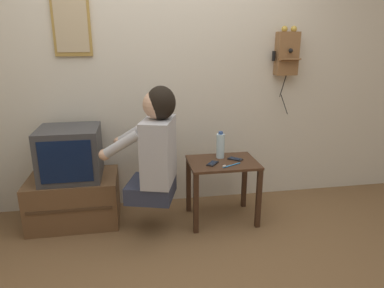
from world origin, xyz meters
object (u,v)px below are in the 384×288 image
Objects in this scene: person at (155,146)px; cell_phone_held at (213,163)px; cell_phone_spare at (235,159)px; toothbrush at (230,165)px; framed_picture at (72,27)px; wall_phone_antique at (287,53)px; water_bottle at (220,146)px; television at (70,153)px.

person reaches higher than cell_phone_held.
cell_phone_spare is 0.76× the size of toothbrush.
cell_phone_spare is (0.22, 0.08, 0.00)m from cell_phone_held.
framed_picture is at bearing 113.38° from cell_phone_spare.
wall_phone_antique reaches higher than cell_phone_spare.
framed_picture is at bearing 39.34° from toothbrush.
framed_picture is 1.64m from cell_phone_held.
water_bottle is at bearing -54.30° from person.
water_bottle is (1.28, -0.07, 0.02)m from television.
water_bottle is (0.58, 0.20, -0.09)m from person.
cell_phone_held is at bearing -150.28° from wall_phone_antique.
cell_phone_held is at bearing -24.25° from framed_picture.
wall_phone_antique is 1.12m from cell_phone_spare.
wall_phone_antique reaches higher than water_bottle.
framed_picture is 2.01× the size of water_bottle.
toothbrush is (-0.09, -0.15, 0.00)m from cell_phone_spare.
television is (-0.70, 0.27, -0.11)m from person.
cell_phone_spare is at bearing -56.17° from toothbrush.
television is 2.81× the size of toothbrush.
framed_picture reaches higher than cell_phone_spare.
wall_phone_antique reaches higher than television.
toothbrush is at bearing -82.22° from water_bottle.
television is 1.28m from water_bottle.
cell_phone_held is (0.48, 0.05, -0.19)m from person.
cell_phone_held is (1.11, -0.50, -1.10)m from framed_picture.
framed_picture is (-1.90, 0.04, 0.22)m from wall_phone_antique.
cell_phone_held is at bearing -10.68° from television.
cell_phone_held and cell_phone_spare have the same top height.
person is 1.12× the size of wall_phone_antique.
television is 1.03× the size of framed_picture.
wall_phone_antique is 4.68× the size of toothbrush.
framed_picture is at bearing 65.26° from person.
person is 1.92× the size of framed_picture.
person is 0.52m from cell_phone_held.
cell_phone_spare is 0.17m from water_bottle.
cell_phone_held is 1.02× the size of cell_phone_spare.
framed_picture is at bearing 164.05° from water_bottle.
water_bottle is 0.25m from toothbrush.
person is at bearing -21.36° from television.
water_bottle is (1.21, -0.35, -0.99)m from framed_picture.
person is 0.64m from toothbrush.
cell_phone_held is at bearing -67.50° from person.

